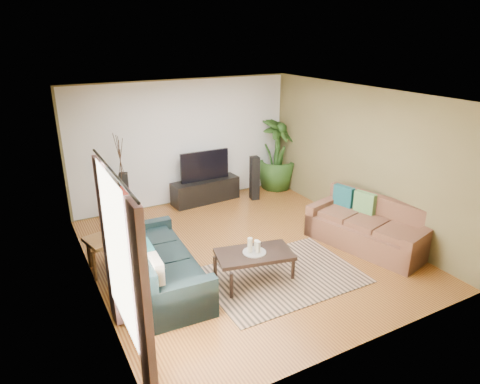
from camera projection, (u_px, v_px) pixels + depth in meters
floor at (245, 252)px, 7.48m from camera, size 5.50×5.50×0.00m
ceiling at (246, 95)px, 6.53m from camera, size 5.50×5.50×0.00m
wall_back at (184, 143)px, 9.27m from camera, size 5.00×0.00×5.00m
wall_front at (366, 249)px, 4.75m from camera, size 5.00×0.00×5.00m
wall_left at (88, 207)px, 5.89m from camera, size 0.00×5.50×5.50m
wall_right at (360, 158)px, 8.12m from camera, size 0.00×5.50×5.50m
backwall_panel at (184, 143)px, 9.26m from camera, size 4.90×0.00×4.90m
window_pane at (116, 253)px, 4.57m from camera, size 0.00×1.80×1.80m
curtain_near at (143, 308)px, 4.06m from camera, size 0.08×0.35×2.20m
curtain_far at (108, 244)px, 5.30m from camera, size 0.08×0.35×2.20m
curtain_rod at (112, 172)px, 4.27m from camera, size 0.03×1.90×0.03m
sofa_left at (160, 259)px, 6.38m from camera, size 1.08×2.30×0.85m
sofa_right at (368, 224)px, 7.54m from camera, size 1.42×2.23×0.85m
area_rug at (282, 276)px, 6.73m from camera, size 2.40×1.70×0.01m
coffee_table at (254, 266)px, 6.56m from camera, size 1.26×0.86×0.47m
candle_tray at (254, 252)px, 6.48m from camera, size 0.36×0.36×0.02m
candle_tall at (250, 245)px, 6.43m from camera, size 0.07×0.07×0.23m
candle_mid at (258, 247)px, 6.43m from camera, size 0.07×0.07×0.18m
candle_short at (256, 245)px, 6.53m from camera, size 0.07×0.07×0.15m
tv_stand at (205, 191)px, 9.61m from camera, size 1.56×0.57×0.51m
television at (205, 166)px, 9.40m from camera, size 1.12×0.06×0.66m
speaker_left at (125, 195)px, 8.74m from camera, size 0.22×0.23×0.94m
speaker_right at (255, 178)px, 9.67m from camera, size 0.21×0.23×1.00m
potted_plant at (277, 154)px, 10.24m from camera, size 1.30×1.30×1.72m
plant_pot at (276, 183)px, 10.50m from camera, size 0.32×0.32×0.25m
pedestal at (125, 210)px, 8.76m from camera, size 0.38×0.38×0.34m
vase at (124, 196)px, 8.65m from camera, size 0.31×0.31×0.44m
side_table at (106, 254)px, 6.82m from camera, size 0.65×0.65×0.57m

